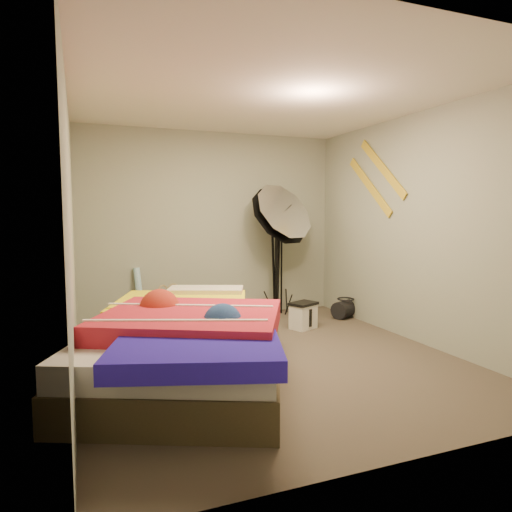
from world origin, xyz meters
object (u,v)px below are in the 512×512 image
camera_case (303,316)px  duffel_bag (345,309)px  tote_bag (166,308)px  wrapping_roll (140,296)px  bed (189,343)px  camera_tripod (276,261)px  photo_umbrella (279,217)px

camera_case → duffel_bag: 0.87m
tote_bag → camera_case: bearing=-57.9°
camera_case → wrapping_roll: bearing=127.3°
tote_bag → bed: (-0.20, -2.21, 0.14)m
tote_bag → wrapping_roll: (-0.34, 0.00, 0.18)m
duffel_bag → camera_tripod: 1.14m
wrapping_roll → camera_case: 2.10m
camera_case → camera_tripod: size_ratio=0.23×
duffel_bag → bed: (-2.51, -1.54, 0.21)m
camera_case → photo_umbrella: bearing=66.3°
photo_umbrella → camera_tripod: bearing=105.6°
tote_bag → duffel_bag: tote_bag is taller
camera_case → duffel_bag: camera_case is taller
tote_bag → photo_umbrella: photo_umbrella is taller
duffel_bag → bed: bed is taller
bed → camera_tripod: size_ratio=2.07×
camera_case → tote_bag: bearing=122.2°
duffel_bag → camera_tripod: bearing=125.2°
wrapping_roll → duffel_bag: 2.74m
duffel_bag → tote_bag: bearing=137.7°
bed → camera_tripod: bearing=49.9°
tote_bag → bed: 2.22m
camera_case → bed: (-1.70, -1.21, 0.17)m
photo_umbrella → tote_bag: bearing=169.8°
bed → camera_case: bearing=35.5°
wrapping_roll → bed: bearing=-86.4°
tote_bag → camera_case: (1.50, -1.00, -0.03)m
tote_bag → camera_tripod: camera_tripod is taller
tote_bag → duffel_bag: (2.31, -0.67, -0.06)m
bed → camera_tripod: (1.68, 1.99, 0.43)m
photo_umbrella → camera_tripod: size_ratio=1.44×
wrapping_roll → bed: (0.14, -2.21, -0.04)m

